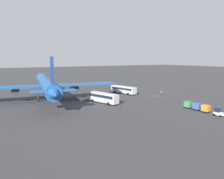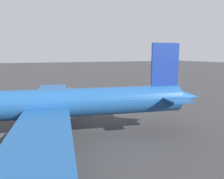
# 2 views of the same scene
# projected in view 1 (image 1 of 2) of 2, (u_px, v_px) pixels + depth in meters

# --- Properties ---
(ground_plane) EXTENTS (600.00, 600.00, 0.00)m
(ground_plane) POSITION_uv_depth(u_px,v_px,m) (156.00, 96.00, 84.91)
(ground_plane) COLOR #38383A
(airplane) EXTENTS (55.49, 48.83, 15.05)m
(airplane) POSITION_uv_depth(u_px,v_px,m) (46.00, 84.00, 76.22)
(airplane) COLOR #1E5193
(airplane) RESTS_ON ground
(shuttle_bus_near) EXTENTS (12.32, 5.11, 3.06)m
(shuttle_bus_near) POSITION_uv_depth(u_px,v_px,m) (124.00, 89.00, 90.06)
(shuttle_bus_near) COLOR silver
(shuttle_bus_near) RESTS_ON ground
(shuttle_bus_far) EXTENTS (12.35, 5.42, 3.37)m
(shuttle_bus_far) POSITION_uv_depth(u_px,v_px,m) (103.00, 97.00, 71.33)
(shuttle_bus_far) COLOR silver
(shuttle_bus_far) RESTS_ON ground
(baggage_tug) EXTENTS (2.47, 1.74, 2.10)m
(baggage_tug) POSITION_uv_depth(u_px,v_px,m) (218.00, 112.00, 55.36)
(baggage_tug) COLOR white
(baggage_tug) RESTS_ON ground
(worker_person) EXTENTS (0.38, 0.38, 1.74)m
(worker_person) POSITION_uv_depth(u_px,v_px,m) (161.00, 93.00, 86.76)
(worker_person) COLOR #1E1E2D
(worker_person) RESTS_ON ground
(cargo_cart_orange) EXTENTS (2.18, 1.91, 2.06)m
(cargo_cart_orange) POSITION_uv_depth(u_px,v_px,m) (206.00, 108.00, 58.92)
(cargo_cart_orange) COLOR #38383D
(cargo_cart_orange) RESTS_ON ground
(cargo_cart_blue) EXTENTS (2.18, 1.91, 2.06)m
(cargo_cart_blue) POSITION_uv_depth(u_px,v_px,m) (197.00, 106.00, 61.48)
(cargo_cart_blue) COLOR #38383D
(cargo_cart_blue) RESTS_ON ground
(cargo_cart_green) EXTENTS (2.18, 1.91, 2.06)m
(cargo_cart_green) POSITION_uv_depth(u_px,v_px,m) (188.00, 104.00, 63.87)
(cargo_cart_green) COLOR #38383D
(cargo_cart_green) RESTS_ON ground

